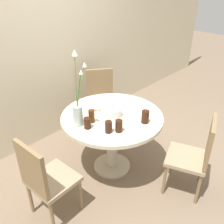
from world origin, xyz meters
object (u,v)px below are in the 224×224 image
drink_glass_2 (108,127)px  drink_glass_4 (119,126)px  chair_far_back (101,98)px  drink_glass_0 (92,116)px  side_plate (88,106)px  drink_glass_1 (145,117)px  birthday_cake (113,112)px  chair_right_flank (45,178)px  drink_glass_3 (87,123)px  chair_left_flank (196,153)px  flower_vase (78,108)px

drink_glass_2 → drink_glass_4: size_ratio=0.98×
chair_far_back → drink_glass_0: bearing=-102.8°
chair_far_back → drink_glass_2: (-0.81, -0.93, 0.30)m
drink_glass_4 → side_plate: bearing=77.3°
drink_glass_4 → drink_glass_1: bearing=-16.1°
birthday_cake → drink_glass_1: bearing=-70.1°
chair_far_back → chair_right_flank: bearing=-115.4°
drink_glass_3 → drink_glass_4: size_ratio=0.92×
chair_left_flank → drink_glass_2: 0.93m
birthday_cake → drink_glass_0: 0.26m
chair_right_flank → flower_vase: 0.72m
birthday_cake → drink_glass_1: 0.36m
drink_glass_0 → drink_glass_2: size_ratio=1.15×
drink_glass_1 → chair_right_flank: bearing=163.5°
flower_vase → drink_glass_0: 0.18m
flower_vase → chair_far_back: bearing=33.9°
drink_glass_2 → drink_glass_3: (-0.09, 0.20, -0.00)m
birthday_cake → chair_right_flank: bearing=-178.2°
chair_left_flank → side_plate: size_ratio=4.57×
chair_far_back → chair_left_flank: size_ratio=1.00×
drink_glass_0 → chair_far_back: bearing=40.4°
chair_left_flank → drink_glass_2: bearing=-69.3°
drink_glass_4 → chair_far_back: bearing=53.7°
chair_left_flank → drink_glass_0: 1.12m
chair_left_flank → drink_glass_2: chair_left_flank is taller
drink_glass_1 → drink_glass_3: 0.59m
drink_glass_2 → drink_glass_3: drink_glass_2 is taller
side_plate → drink_glass_3: (-0.30, -0.34, 0.05)m
drink_glass_0 → drink_glass_4: drink_glass_0 is taller
chair_right_flank → drink_glass_4: size_ratio=7.22×
flower_vase → drink_glass_4: 0.44m
chair_right_flank → side_plate: 0.98m
drink_glass_1 → flower_vase: bearing=135.8°
drink_glass_1 → drink_glass_2: bearing=158.6°
chair_far_back → drink_glass_3: (-0.90, -0.73, 0.29)m
chair_left_flank → drink_glass_1: bearing=-89.7°
chair_left_flank → drink_glass_0: bearing=-78.9°
drink_glass_2 → side_plate: bearing=68.3°
drink_glass_4 → drink_glass_0: bearing=101.2°
chair_far_back → flower_vase: 1.18m
chair_far_back → drink_glass_1: bearing=-74.6°
drink_glass_0 → birthday_cake: bearing=-15.7°
birthday_cake → chair_left_flank: bearing=-69.7°
drink_glass_0 → drink_glass_4: 0.32m
drink_glass_0 → side_plate: bearing=55.2°
chair_far_back → side_plate: 0.75m
drink_glass_2 → drink_glass_0: bearing=86.4°
drink_glass_1 → drink_glass_3: drink_glass_1 is taller
chair_right_flank → birthday_cake: (0.92, 0.03, 0.28)m
chair_right_flank → drink_glass_1: 1.13m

